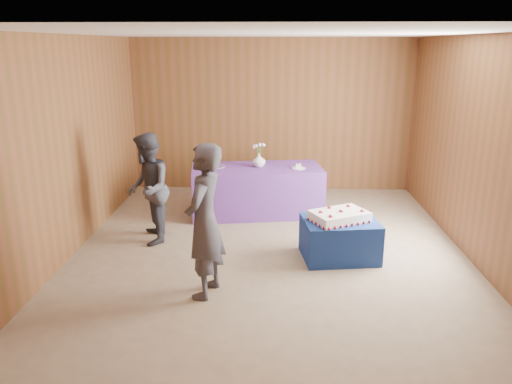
# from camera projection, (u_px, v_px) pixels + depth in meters

# --- Properties ---
(ground) EXTENTS (6.00, 6.00, 0.00)m
(ground) POSITION_uv_depth(u_px,v_px,m) (269.00, 252.00, 6.44)
(ground) COLOR gray
(ground) RESTS_ON ground
(room_shell) EXTENTS (5.04, 6.04, 2.72)m
(room_shell) POSITION_uv_depth(u_px,v_px,m) (270.00, 112.00, 5.92)
(room_shell) COLOR brown
(room_shell) RESTS_ON ground
(cake_table) EXTENTS (0.99, 0.82, 0.50)m
(cake_table) POSITION_uv_depth(u_px,v_px,m) (340.00, 239.00, 6.21)
(cake_table) COLOR navy
(cake_table) RESTS_ON ground
(serving_table) EXTENTS (2.10, 1.16, 0.75)m
(serving_table) POSITION_uv_depth(u_px,v_px,m) (257.00, 190.00, 7.83)
(serving_table) COLOR #683799
(serving_table) RESTS_ON ground
(sheet_cake) EXTENTS (0.82, 0.73, 0.16)m
(sheet_cake) POSITION_uv_depth(u_px,v_px,m) (339.00, 216.00, 6.10)
(sheet_cake) COLOR white
(sheet_cake) RESTS_ON cake_table
(vase) EXTENTS (0.27, 0.27, 0.21)m
(vase) POSITION_uv_depth(u_px,v_px,m) (259.00, 160.00, 7.72)
(vase) COLOR white
(vase) RESTS_ON serving_table
(flower_spray) EXTENTS (0.20, 0.20, 0.15)m
(flower_spray) POSITION_uv_depth(u_px,v_px,m) (259.00, 145.00, 7.65)
(flower_spray) COLOR #2F6F2C
(flower_spray) RESTS_ON vase
(platter) EXTENTS (0.44, 0.44, 0.02)m
(platter) POSITION_uv_depth(u_px,v_px,m) (213.00, 166.00, 7.74)
(platter) COLOR #66468D
(platter) RESTS_ON serving_table
(plate) EXTENTS (0.24, 0.24, 0.01)m
(plate) POSITION_uv_depth(u_px,v_px,m) (298.00, 168.00, 7.64)
(plate) COLOR white
(plate) RESTS_ON serving_table
(cake_slice) EXTENTS (0.08, 0.07, 0.09)m
(cake_slice) POSITION_uv_depth(u_px,v_px,m) (298.00, 166.00, 7.63)
(cake_slice) COLOR white
(cake_slice) RESTS_ON plate
(knife) EXTENTS (0.26, 0.03, 0.00)m
(knife) POSITION_uv_depth(u_px,v_px,m) (307.00, 171.00, 7.51)
(knife) COLOR #ACADB1
(knife) RESTS_ON serving_table
(guest_left) EXTENTS (0.52, 0.67, 1.64)m
(guest_left) POSITION_uv_depth(u_px,v_px,m) (204.00, 222.00, 5.14)
(guest_left) COLOR #37353F
(guest_left) RESTS_ON ground
(guest_right) EXTENTS (0.71, 0.83, 1.49)m
(guest_right) POSITION_uv_depth(u_px,v_px,m) (148.00, 189.00, 6.58)
(guest_right) COLOR #34343E
(guest_right) RESTS_ON ground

